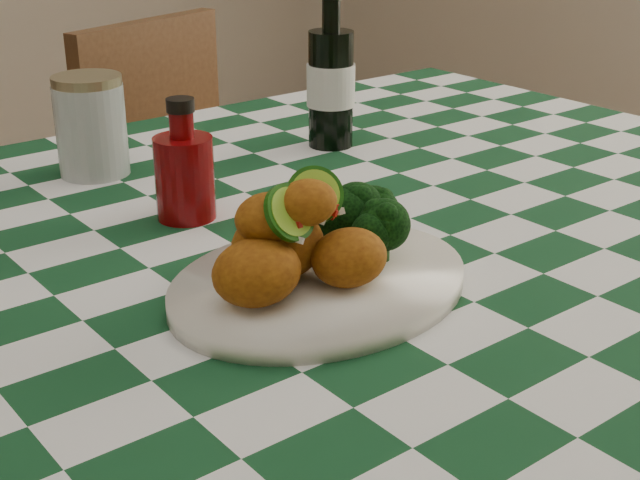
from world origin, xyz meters
TOP-DOWN VIEW (x-y plane):
  - plate at (0.00, -0.15)m, footprint 0.33×0.27m
  - fried_chicken_pile at (-0.02, -0.15)m, footprint 0.16×0.12m
  - broccoli_side at (0.08, -0.14)m, footprint 0.09×0.09m
  - ketchup_bottle at (0.00, 0.10)m, footprint 0.09×0.09m
  - mason_jar at (-0.01, 0.32)m, footprint 0.10×0.10m
  - beer_bottle at (0.32, 0.22)m, footprint 0.08×0.08m
  - wooden_chair_right at (0.45, 0.76)m, footprint 0.50×0.52m

SIDE VIEW (x-z plane):
  - wooden_chair_right at x=0.45m, z-range 0.00..0.87m
  - plate at x=0.00m, z-range 0.79..0.80m
  - broccoli_side at x=0.08m, z-range 0.80..0.87m
  - mason_jar at x=-0.01m, z-range 0.79..0.92m
  - fried_chicken_pile at x=-0.02m, z-range 0.80..0.90m
  - ketchup_bottle at x=0.00m, z-range 0.79..0.93m
  - beer_bottle at x=0.32m, z-range 0.79..1.02m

